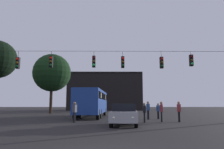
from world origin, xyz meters
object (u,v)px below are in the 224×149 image
at_px(city_bus, 92,101).
at_px(car_near_right, 124,114).
at_px(pedestrian_far_side, 161,110).
at_px(pedestrian_crossing_right, 148,109).
at_px(pedestrian_crossing_center, 75,111).
at_px(pedestrian_trailing, 179,110).
at_px(tree_left_silhouette, 52,73).
at_px(pedestrian_crossing_left, 158,110).
at_px(pedestrian_near_bus, 144,111).

bearing_deg(city_bus, car_near_right, -72.69).
bearing_deg(pedestrian_far_side, pedestrian_crossing_right, 101.99).
bearing_deg(pedestrian_crossing_center, city_bus, 83.63).
relative_size(city_bus, car_near_right, 2.49).
height_order(pedestrian_crossing_center, pedestrian_crossing_right, pedestrian_crossing_right).
xyz_separation_m(pedestrian_crossing_center, pedestrian_far_side, (7.18, 0.60, 0.02)).
bearing_deg(pedestrian_trailing, pedestrian_crossing_center, -175.98).
bearing_deg(pedestrian_crossing_center, tree_left_silhouette, 110.83).
bearing_deg(pedestrian_trailing, pedestrian_crossing_left, 104.71).
distance_m(pedestrian_crossing_center, pedestrian_trailing, 8.67).
bearing_deg(car_near_right, city_bus, 107.31).
relative_size(pedestrian_crossing_right, tree_left_silhouette, 0.18).
bearing_deg(car_near_right, pedestrian_trailing, 30.76).
bearing_deg(city_bus, pedestrian_crossing_center, -96.37).
relative_size(pedestrian_crossing_left, pedestrian_crossing_center, 0.94).
bearing_deg(pedestrian_crossing_left, tree_left_silhouette, 137.13).
bearing_deg(pedestrian_crossing_right, city_bus, 145.33).
xyz_separation_m(pedestrian_crossing_left, pedestrian_near_bus, (-2.02, -4.05, 0.01)).
xyz_separation_m(pedestrian_crossing_right, pedestrian_far_side, (0.62, -2.91, -0.04)).
relative_size(city_bus, pedestrian_far_side, 6.57).
relative_size(pedestrian_crossing_left, pedestrian_near_bus, 0.99).
bearing_deg(pedestrian_crossing_left, pedestrian_crossing_center, -151.20).
bearing_deg(pedestrian_crossing_right, pedestrian_crossing_left, 32.19).
height_order(pedestrian_far_side, tree_left_silhouette, tree_left_silhouette).
height_order(car_near_right, tree_left_silhouette, tree_left_silhouette).
bearing_deg(city_bus, pedestrian_far_side, -47.29).
bearing_deg(car_near_right, pedestrian_far_side, 40.64).
xyz_separation_m(city_bus, pedestrian_crossing_left, (6.86, -3.24, -0.99)).
bearing_deg(pedestrian_trailing, car_near_right, -149.24).
bearing_deg(pedestrian_crossing_left, pedestrian_trailing, -75.29).
bearing_deg(car_near_right, pedestrian_crossing_right, 64.89).
relative_size(city_bus, pedestrian_near_bus, 6.99).
height_order(city_bus, pedestrian_crossing_left, city_bus).
xyz_separation_m(pedestrian_crossing_left, pedestrian_far_side, (-0.52, -3.63, 0.08)).
bearing_deg(city_bus, pedestrian_crossing_right, -34.67).
bearing_deg(tree_left_silhouette, pedestrian_crossing_right, -46.72).
bearing_deg(pedestrian_crossing_left, pedestrian_near_bus, -116.54).
distance_m(pedestrian_crossing_left, tree_left_silhouette, 20.44).
relative_size(pedestrian_trailing, pedestrian_far_side, 1.01).
relative_size(pedestrian_trailing, tree_left_silhouette, 0.18).
bearing_deg(pedestrian_near_bus, pedestrian_crossing_right, 75.14).
height_order(pedestrian_crossing_left, pedestrian_trailing, pedestrian_trailing).
bearing_deg(pedestrian_far_side, pedestrian_crossing_center, -175.19).
xyz_separation_m(pedestrian_crossing_left, tree_left_silhouette, (-14.39, 13.35, 5.69)).
xyz_separation_m(pedestrian_crossing_center, tree_left_silhouette, (-6.69, 17.59, 5.63)).
bearing_deg(pedestrian_crossing_center, car_near_right, -30.12).
xyz_separation_m(pedestrian_far_side, tree_left_silhouette, (-13.87, 16.98, 5.61)).
distance_m(city_bus, car_near_right, 10.23).
xyz_separation_m(pedestrian_crossing_left, pedestrian_crossing_right, (-1.14, -0.72, 0.12)).
distance_m(car_near_right, tree_left_silhouette, 23.19).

